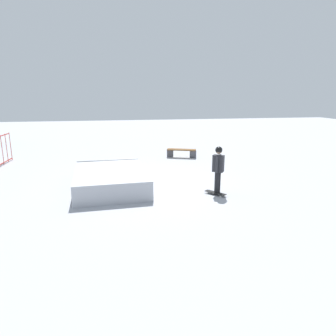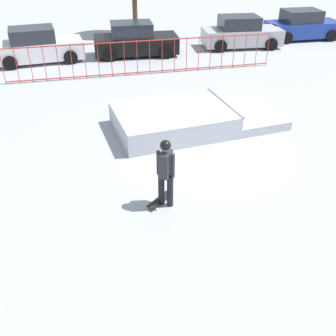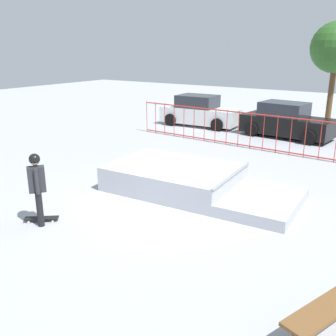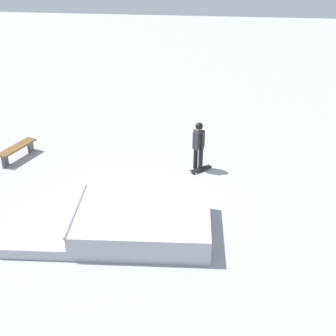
{
  "view_description": "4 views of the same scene",
  "coord_description": "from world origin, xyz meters",
  "px_view_note": "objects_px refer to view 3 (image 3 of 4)",
  "views": [
    {
      "loc": [
        -11.49,
        1.03,
        3.51
      ],
      "look_at": [
        -1.11,
        -0.84,
        0.9
      ],
      "focal_mm": 32.21,
      "sensor_mm": 36.0,
      "label": 1
    },
    {
      "loc": [
        -3.67,
        -9.86,
        5.75
      ],
      "look_at": [
        -1.58,
        -2.53,
        1.0
      ],
      "focal_mm": 42.38,
      "sensor_mm": 36.0,
      "label": 2
    },
    {
      "loc": [
        5.44,
        -7.71,
        3.99
      ],
      "look_at": [
        -0.53,
        1.2,
        0.6
      ],
      "focal_mm": 40.86,
      "sensor_mm": 36.0,
      "label": 3
    },
    {
      "loc": [
        -2.11,
        11.38,
        7.65
      ],
      "look_at": [
        -0.79,
        -0.89,
        0.9
      ],
      "focal_mm": 49.54,
      "sensor_mm": 36.0,
      "label": 4
    }
  ],
  "objects_px": {
    "skate_ramp": "(188,181)",
    "skateboard": "(42,218)",
    "distant_tree": "(336,48)",
    "park_bench": "(326,314)",
    "parked_car_white": "(200,112)",
    "parked_car_black": "(286,122)",
    "skater": "(37,184)"
  },
  "relations": [
    {
      "from": "skate_ramp",
      "to": "distant_tree",
      "type": "bearing_deg",
      "value": 82.11
    },
    {
      "from": "skateboard",
      "to": "parked_car_white",
      "type": "bearing_deg",
      "value": -116.23
    },
    {
      "from": "park_bench",
      "to": "distant_tree",
      "type": "relative_size",
      "value": 0.31
    },
    {
      "from": "skater",
      "to": "parked_car_white",
      "type": "height_order",
      "value": "skater"
    },
    {
      "from": "skate_ramp",
      "to": "skateboard",
      "type": "relative_size",
      "value": 7.37
    },
    {
      "from": "skate_ramp",
      "to": "parked_car_white",
      "type": "relative_size",
      "value": 1.32
    },
    {
      "from": "skater",
      "to": "parked_car_white",
      "type": "relative_size",
      "value": 0.41
    },
    {
      "from": "park_bench",
      "to": "distant_tree",
      "type": "distance_m",
      "value": 17.61
    },
    {
      "from": "parked_car_black",
      "to": "skate_ramp",
      "type": "bearing_deg",
      "value": -84.45
    },
    {
      "from": "skater",
      "to": "parked_car_white",
      "type": "distance_m",
      "value": 12.89
    },
    {
      "from": "skate_ramp",
      "to": "skateboard",
      "type": "height_order",
      "value": "skate_ramp"
    },
    {
      "from": "parked_car_white",
      "to": "parked_car_black",
      "type": "bearing_deg",
      "value": -5.28
    },
    {
      "from": "skater",
      "to": "distant_tree",
      "type": "bearing_deg",
      "value": -153.0
    },
    {
      "from": "park_bench",
      "to": "distant_tree",
      "type": "height_order",
      "value": "distant_tree"
    },
    {
      "from": "parked_car_black",
      "to": "distant_tree",
      "type": "xyz_separation_m",
      "value": [
        0.94,
        4.34,
        3.25
      ]
    },
    {
      "from": "skate_ramp",
      "to": "distant_tree",
      "type": "relative_size",
      "value": 1.04
    },
    {
      "from": "skate_ramp",
      "to": "parked_car_black",
      "type": "relative_size",
      "value": 1.3
    },
    {
      "from": "park_bench",
      "to": "parked_car_white",
      "type": "distance_m",
      "value": 15.69
    },
    {
      "from": "skateboard",
      "to": "skater",
      "type": "bearing_deg",
      "value": 99.9
    },
    {
      "from": "skate_ramp",
      "to": "parked_car_white",
      "type": "distance_m",
      "value": 9.91
    },
    {
      "from": "skate_ramp",
      "to": "skater",
      "type": "height_order",
      "value": "skater"
    },
    {
      "from": "skater",
      "to": "skateboard",
      "type": "distance_m",
      "value": 0.94
    },
    {
      "from": "parked_car_white",
      "to": "distant_tree",
      "type": "xyz_separation_m",
      "value": [
        5.62,
        4.15,
        3.25
      ]
    },
    {
      "from": "skateboard",
      "to": "parked_car_white",
      "type": "relative_size",
      "value": 0.18
    },
    {
      "from": "skateboard",
      "to": "park_bench",
      "type": "bearing_deg",
      "value": 139.71
    },
    {
      "from": "park_bench",
      "to": "skateboard",
      "type": "bearing_deg",
      "value": 178.02
    },
    {
      "from": "park_bench",
      "to": "parked_car_white",
      "type": "relative_size",
      "value": 0.39
    },
    {
      "from": "skateboard",
      "to": "parked_car_white",
      "type": "distance_m",
      "value": 12.78
    },
    {
      "from": "skateboard",
      "to": "park_bench",
      "type": "xyz_separation_m",
      "value": [
        6.52,
        -0.23,
        0.28
      ]
    },
    {
      "from": "distant_tree",
      "to": "park_bench",
      "type": "bearing_deg",
      "value": -78.03
    },
    {
      "from": "parked_car_black",
      "to": "skateboard",
      "type": "bearing_deg",
      "value": -92.96
    },
    {
      "from": "skateboard",
      "to": "parked_car_black",
      "type": "relative_size",
      "value": 0.18
    }
  ]
}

